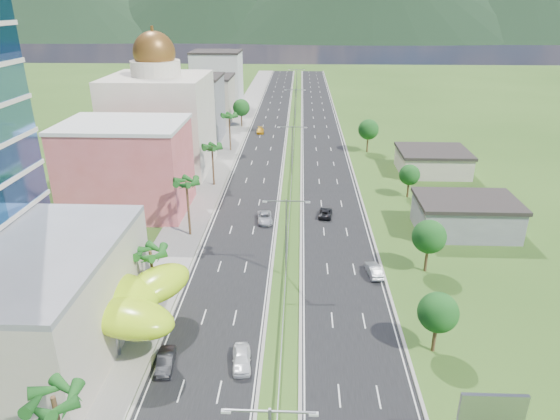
# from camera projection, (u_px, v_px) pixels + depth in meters

# --- Properties ---
(ground) EXTENTS (500.00, 500.00, 0.00)m
(ground) POSITION_uv_depth(u_px,v_px,m) (283.00, 319.00, 58.01)
(ground) COLOR #2D5119
(ground) RESTS_ON ground
(road_left) EXTENTS (11.00, 260.00, 0.04)m
(road_left) POSITION_uv_depth(u_px,v_px,m) (268.00, 131.00, 141.14)
(road_left) COLOR black
(road_left) RESTS_ON ground
(road_right) EXTENTS (11.00, 260.00, 0.04)m
(road_right) POSITION_uv_depth(u_px,v_px,m) (321.00, 132.00, 140.57)
(road_right) COLOR black
(road_right) RESTS_ON ground
(sidewalk_left) EXTENTS (7.00, 260.00, 0.12)m
(sidewalk_left) POSITION_uv_depth(u_px,v_px,m) (235.00, 131.00, 141.48)
(sidewalk_left) COLOR gray
(sidewalk_left) RESTS_ON ground
(median_guardrail) EXTENTS (0.10, 216.06, 0.76)m
(median_guardrail) POSITION_uv_depth(u_px,v_px,m) (293.00, 147.00, 124.04)
(median_guardrail) COLOR gray
(median_guardrail) RESTS_ON ground
(streetlight_median_b) EXTENTS (6.04, 0.25, 11.00)m
(streetlight_median_b) POSITION_uv_depth(u_px,v_px,m) (286.00, 230.00, 64.59)
(streetlight_median_b) COLOR gray
(streetlight_median_b) RESTS_ON ground
(streetlight_median_c) EXTENTS (6.04, 0.25, 11.00)m
(streetlight_median_c) POSITION_uv_depth(u_px,v_px,m) (292.00, 147.00, 101.42)
(streetlight_median_c) COLOR gray
(streetlight_median_c) RESTS_ON ground
(streetlight_median_d) EXTENTS (6.04, 0.25, 11.00)m
(streetlight_median_d) POSITION_uv_depth(u_px,v_px,m) (295.00, 104.00, 142.84)
(streetlight_median_d) COLOR gray
(streetlight_median_d) RESTS_ON ground
(streetlight_median_e) EXTENTS (6.04, 0.25, 11.00)m
(streetlight_median_e) POSITION_uv_depth(u_px,v_px,m) (297.00, 81.00, 184.27)
(streetlight_median_e) COLOR gray
(streetlight_median_e) RESTS_ON ground
(lime_canopy) EXTENTS (18.00, 15.00, 7.40)m
(lime_canopy) POSITION_uv_depth(u_px,v_px,m) (95.00, 298.00, 53.14)
(lime_canopy) COLOR #B4E816
(lime_canopy) RESTS_ON ground
(pink_shophouse) EXTENTS (20.00, 15.00, 15.00)m
(pink_shophouse) POSITION_uv_depth(u_px,v_px,m) (127.00, 169.00, 85.61)
(pink_shophouse) COLOR #CE5654
(pink_shophouse) RESTS_ON ground
(domed_building) EXTENTS (20.00, 20.00, 28.70)m
(domed_building) POSITION_uv_depth(u_px,v_px,m) (160.00, 118.00, 105.29)
(domed_building) COLOR beige
(domed_building) RESTS_ON ground
(midrise_grey) EXTENTS (16.00, 15.00, 16.00)m
(midrise_grey) POSITION_uv_depth(u_px,v_px,m) (190.00, 109.00, 129.57)
(midrise_grey) COLOR gray
(midrise_grey) RESTS_ON ground
(midrise_beige) EXTENTS (16.00, 15.00, 13.00)m
(midrise_beige) POSITION_uv_depth(u_px,v_px,m) (206.00, 100.00, 150.41)
(midrise_beige) COLOR #B9B098
(midrise_beige) RESTS_ON ground
(midrise_white) EXTENTS (16.00, 15.00, 18.00)m
(midrise_white) POSITION_uv_depth(u_px,v_px,m) (217.00, 80.00, 170.61)
(midrise_white) COLOR silver
(midrise_white) RESTS_ON ground
(billboard) EXTENTS (5.20, 0.35, 6.20)m
(billboard) POSITION_uv_depth(u_px,v_px,m) (492.00, 412.00, 39.07)
(billboard) COLOR gray
(billboard) RESTS_ON ground
(shed_near) EXTENTS (15.00, 10.00, 5.00)m
(shed_near) POSITION_uv_depth(u_px,v_px,m) (465.00, 217.00, 78.99)
(shed_near) COLOR gray
(shed_near) RESTS_ON ground
(shed_far) EXTENTS (14.00, 12.00, 4.40)m
(shed_far) POSITION_uv_depth(u_px,v_px,m) (432.00, 162.00, 106.65)
(shed_far) COLOR #B9B098
(shed_far) RESTS_ON ground
(palm_tree_a) EXTENTS (3.60, 3.60, 9.10)m
(palm_tree_a) POSITION_uv_depth(u_px,v_px,m) (54.00, 402.00, 35.22)
(palm_tree_a) COLOR #47301C
(palm_tree_a) RESTS_ON ground
(palm_tree_b) EXTENTS (3.60, 3.60, 8.10)m
(palm_tree_b) POSITION_uv_depth(u_px,v_px,m) (150.00, 255.00, 57.69)
(palm_tree_b) COLOR #47301C
(palm_tree_b) RESTS_ON ground
(palm_tree_c) EXTENTS (3.60, 3.60, 9.60)m
(palm_tree_c) POSITION_uv_depth(u_px,v_px,m) (186.00, 184.00, 75.54)
(palm_tree_c) COLOR #47301C
(palm_tree_c) RESTS_ON ground
(palm_tree_d) EXTENTS (3.60, 3.60, 8.60)m
(palm_tree_d) POSITION_uv_depth(u_px,v_px,m) (212.00, 149.00, 97.09)
(palm_tree_d) COLOR #47301C
(palm_tree_d) RESTS_ON ground
(palm_tree_e) EXTENTS (3.60, 3.60, 9.40)m
(palm_tree_e) POSITION_uv_depth(u_px,v_px,m) (229.00, 117.00, 119.81)
(palm_tree_e) COLOR #47301C
(palm_tree_e) RESTS_ON ground
(leafy_tree_lfar) EXTENTS (4.90, 4.90, 8.05)m
(leafy_tree_lfar) POSITION_uv_depth(u_px,v_px,m) (241.00, 108.00, 143.88)
(leafy_tree_lfar) COLOR #47301C
(leafy_tree_lfar) RESTS_ON ground
(leafy_tree_ra) EXTENTS (4.20, 4.20, 6.90)m
(leafy_tree_ra) POSITION_uv_depth(u_px,v_px,m) (438.00, 313.00, 50.94)
(leafy_tree_ra) COLOR #47301C
(leafy_tree_ra) RESTS_ON ground
(leafy_tree_rb) EXTENTS (4.55, 4.55, 7.47)m
(leafy_tree_rb) POSITION_uv_depth(u_px,v_px,m) (429.00, 237.00, 66.32)
(leafy_tree_rb) COLOR #47301C
(leafy_tree_rb) RESTS_ON ground
(leafy_tree_rc) EXTENTS (3.85, 3.85, 6.33)m
(leafy_tree_rc) POSITION_uv_depth(u_px,v_px,m) (410.00, 175.00, 92.30)
(leafy_tree_rc) COLOR #47301C
(leafy_tree_rc) RESTS_ON ground
(leafy_tree_rd) EXTENTS (4.90, 4.90, 8.05)m
(leafy_tree_rd) POSITION_uv_depth(u_px,v_px,m) (368.00, 130.00, 119.60)
(leafy_tree_rd) COLOR #47301C
(leafy_tree_rd) RESTS_ON ground
(mountain_ridge) EXTENTS (860.00, 140.00, 90.00)m
(mountain_ridge) POSITION_uv_depth(u_px,v_px,m) (363.00, 39.00, 470.01)
(mountain_ridge) COLOR black
(mountain_ridge) RESTS_ON ground
(car_white_near_left) EXTENTS (2.34, 4.76, 1.56)m
(car_white_near_left) POSITION_uv_depth(u_px,v_px,m) (242.00, 359.00, 50.37)
(car_white_near_left) COLOR white
(car_white_near_left) RESTS_ON road_left
(car_dark_left) EXTENTS (2.00, 4.58, 1.47)m
(car_dark_left) POSITION_uv_depth(u_px,v_px,m) (166.00, 361.00, 50.07)
(car_dark_left) COLOR black
(car_dark_left) RESTS_ON road_left
(car_silver_mid_left) EXTENTS (2.97, 5.36, 1.42)m
(car_silver_mid_left) POSITION_uv_depth(u_px,v_px,m) (265.00, 218.00, 83.18)
(car_silver_mid_left) COLOR #AFB2B7
(car_silver_mid_left) RESTS_ON road_left
(car_yellow_far_left) EXTENTS (2.20, 4.91, 1.40)m
(car_yellow_far_left) POSITION_uv_depth(u_px,v_px,m) (260.00, 130.00, 138.83)
(car_yellow_far_left) COLOR gold
(car_yellow_far_left) RESTS_ON road_left
(car_silver_right) EXTENTS (2.10, 4.73, 1.51)m
(car_silver_right) POSITION_uv_depth(u_px,v_px,m) (374.00, 270.00, 66.97)
(car_silver_right) COLOR #999DA0
(car_silver_right) RESTS_ON road_right
(car_dark_far_right) EXTENTS (2.67, 4.82, 1.28)m
(car_dark_far_right) POSITION_uv_depth(u_px,v_px,m) (325.00, 213.00, 85.30)
(car_dark_far_right) COLOR black
(car_dark_far_right) RESTS_ON road_right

